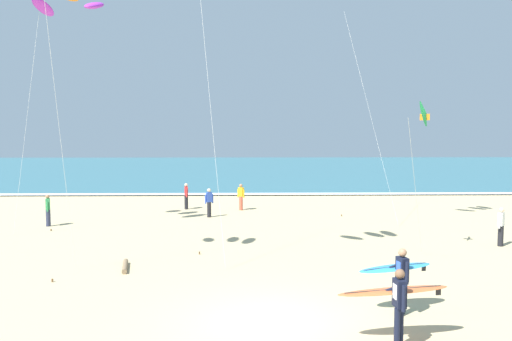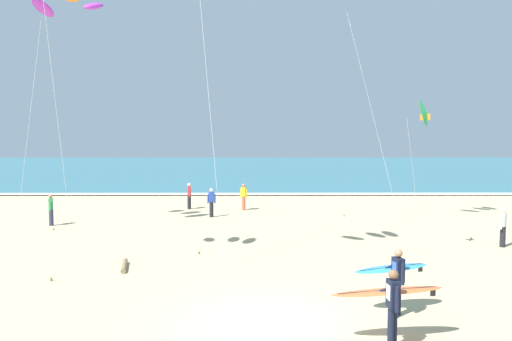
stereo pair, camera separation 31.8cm
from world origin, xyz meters
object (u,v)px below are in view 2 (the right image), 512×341
surfer_trailing (390,297)px  bystander_yellow_top (244,197)px  kite_arc_amber_high (68,4)px  driftwood_log (124,266)px  bystander_white_top (503,227)px  kite_delta_emerald_far (425,114)px  bystander_blue_top (211,202)px  bystander_green_top (51,209)px  bystander_red_top (189,196)px  surfer_lead (395,273)px

surfer_trailing → bystander_yellow_top: (-3.53, 19.51, -0.23)m
kite_arc_amber_high → driftwood_log: kite_arc_amber_high is taller
bystander_white_top → kite_delta_emerald_far: bearing=-160.6°
bystander_blue_top → bystander_green_top: size_ratio=1.00×
surfer_trailing → bystander_yellow_top: 19.83m
bystander_green_top → driftwood_log: 9.90m
bystander_red_top → bystander_green_top: same height
kite_delta_emerald_far → bystander_red_top: (-10.30, 11.77, -4.49)m
surfer_lead → kite_arc_amber_high: size_ratio=0.23×
bystander_white_top → bystander_green_top: size_ratio=1.00×
bystander_green_top → bystander_white_top: bearing=-13.6°
bystander_blue_top → bystander_white_top: bearing=-31.1°
kite_delta_emerald_far → surfer_trailing: bearing=-112.8°
bystander_red_top → bystander_yellow_top: bearing=-7.8°
bystander_blue_top → surfer_trailing: bearing=-72.8°
bystander_yellow_top → driftwood_log: bearing=-106.2°
bystander_red_top → bystander_yellow_top: 3.36m
surfer_lead → driftwood_log: size_ratio=1.42×
surfer_lead → kite_arc_amber_high: (-9.66, 4.38, 7.77)m
bystander_white_top → bystander_yellow_top: same height
kite_arc_amber_high → bystander_yellow_top: bearing=67.4°
bystander_yellow_top → surfer_lead: bearing=-76.7°
surfer_lead → kite_delta_emerald_far: (2.81, 6.28, 4.26)m
surfer_lead → bystander_yellow_top: (-4.17, 17.59, -0.23)m
surfer_lead → kite_arc_amber_high: 13.15m
driftwood_log → bystander_blue_top: bearing=78.9°
bystander_green_top → driftwood_log: (5.69, -8.07, -0.73)m
surfer_trailing → bystander_white_top: surfer_trailing is taller
surfer_lead → bystander_blue_top: surfer_lead is taller
bystander_blue_top → bystander_yellow_top: same height
bystander_white_top → bystander_blue_top: 14.48m
surfer_trailing → bystander_green_top: bearing=132.2°
bystander_white_top → bystander_yellow_top: size_ratio=1.00×
bystander_white_top → bystander_red_top: 17.48m
bystander_blue_top → bystander_green_top: 8.20m
bystander_blue_top → bystander_green_top: (-7.79, -2.58, 0.00)m
kite_delta_emerald_far → kite_arc_amber_high: kite_arc_amber_high is taller
bystander_red_top → bystander_blue_top: bearing=-61.9°
bystander_yellow_top → kite_arc_amber_high: bearing=-112.6°
bystander_yellow_top → kite_delta_emerald_far: bearing=-58.3°
kite_arc_amber_high → bystander_white_top: (16.17, 3.20, -8.00)m
bystander_yellow_top → bystander_blue_top: bearing=-124.2°
surfer_lead → bystander_green_top: surfer_lead is taller
surfer_trailing → kite_delta_emerald_far: (3.44, 8.20, 4.26)m
bystander_red_top → bystander_yellow_top: (3.33, -0.46, 0.00)m
surfer_lead → driftwood_log: bearing=151.1°
bystander_yellow_top → bystander_green_top: 10.80m
bystander_white_top → surfer_trailing: bearing=-126.9°
surfer_trailing → bystander_white_top: 11.88m
bystander_red_top → bystander_white_top: bearing=-36.8°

